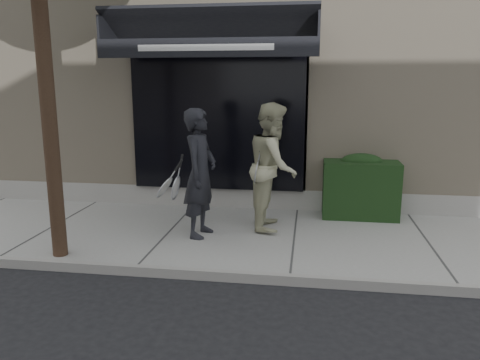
# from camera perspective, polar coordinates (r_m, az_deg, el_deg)

# --- Properties ---
(ground) EXTENTS (80.00, 80.00, 0.00)m
(ground) POSITION_cam_1_polar(r_m,az_deg,el_deg) (7.45, 6.63, -7.64)
(ground) COLOR black
(ground) RESTS_ON ground
(sidewalk) EXTENTS (20.00, 3.00, 0.12)m
(sidewalk) POSITION_cam_1_polar(r_m,az_deg,el_deg) (7.43, 6.64, -7.20)
(sidewalk) COLOR gray
(sidewalk) RESTS_ON ground
(curb) EXTENTS (20.00, 0.10, 0.14)m
(curb) POSITION_cam_1_polar(r_m,az_deg,el_deg) (5.99, 6.11, -11.97)
(curb) COLOR gray
(curb) RESTS_ON ground
(building_facade) EXTENTS (14.30, 8.04, 5.64)m
(building_facade) POSITION_cam_1_polar(r_m,az_deg,el_deg) (11.98, 7.78, 13.07)
(building_facade) COLOR #C7B598
(building_facade) RESTS_ON ground
(hedge) EXTENTS (1.30, 0.70, 1.14)m
(hedge) POSITION_cam_1_polar(r_m,az_deg,el_deg) (8.52, 14.46, -0.82)
(hedge) COLOR black
(hedge) RESTS_ON sidewalk
(pedestrian_front) EXTENTS (0.85, 0.94, 1.98)m
(pedestrian_front) POSITION_cam_1_polar(r_m,az_deg,el_deg) (7.17, -4.91, 0.81)
(pedestrian_front) COLOR black
(pedestrian_front) RESTS_ON sidewalk
(pedestrian_back) EXTENTS (0.79, 1.00, 2.04)m
(pedestrian_back) POSITION_cam_1_polar(r_m,az_deg,el_deg) (7.57, 4.05, 1.69)
(pedestrian_back) COLOR #B3B28F
(pedestrian_back) RESTS_ON sidewalk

